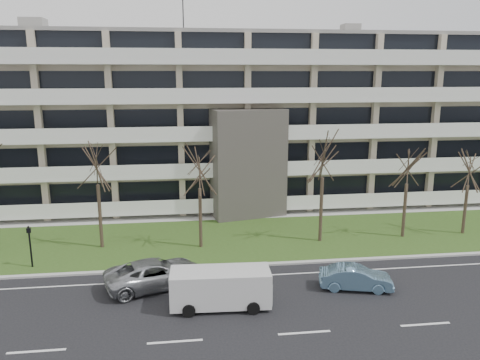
{
  "coord_description": "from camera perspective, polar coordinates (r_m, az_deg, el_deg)",
  "views": [
    {
      "loc": [
        -5.44,
        -19.16,
        11.87
      ],
      "look_at": [
        -1.78,
        10.0,
        5.11
      ],
      "focal_mm": 35.0,
      "sensor_mm": 36.0,
      "label": 1
    }
  ],
  "objects": [
    {
      "name": "ground",
      "position": [
        23.19,
        7.84,
        -17.97
      ],
      "size": [
        160.0,
        160.0,
        0.0
      ],
      "primitive_type": "plane",
      "color": "black",
      "rests_on": "ground"
    },
    {
      "name": "grass_verge",
      "position": [
        34.7,
        2.31,
        -7.01
      ],
      "size": [
        90.0,
        10.0,
        0.06
      ],
      "primitive_type": "cube",
      "color": "#2D4818",
      "rests_on": "ground"
    },
    {
      "name": "curb",
      "position": [
        30.12,
        3.89,
        -10.17
      ],
      "size": [
        90.0,
        0.35,
        0.12
      ],
      "primitive_type": "cube",
      "color": "#B2B2AD",
      "rests_on": "ground"
    },
    {
      "name": "sidewalk",
      "position": [
        39.85,
        1.01,
        -4.32
      ],
      "size": [
        90.0,
        2.0,
        0.08
      ],
      "primitive_type": "cube",
      "color": "#B2B2AD",
      "rests_on": "ground"
    },
    {
      "name": "lane_edge_line",
      "position": [
        28.79,
        4.47,
        -11.42
      ],
      "size": [
        90.0,
        0.12,
        0.01
      ],
      "primitive_type": "cube",
      "color": "white",
      "rests_on": "ground"
    },
    {
      "name": "apartment_building",
      "position": [
        45.02,
        -0.2,
        7.53
      ],
      "size": [
        60.5,
        15.1,
        18.75
      ],
      "color": "tan",
      "rests_on": "ground"
    },
    {
      "name": "silver_pickup",
      "position": [
        27.36,
        -10.22,
        -11.17
      ],
      "size": [
        6.18,
        4.22,
        1.57
      ],
      "primitive_type": "imported",
      "rotation": [
        0.0,
        0.0,
        1.88
      ],
      "color": "#A1A3A8",
      "rests_on": "ground"
    },
    {
      "name": "blue_sedan",
      "position": [
        27.52,
        13.92,
        -11.49
      ],
      "size": [
        4.24,
        2.3,
        1.32
      ],
      "primitive_type": "imported",
      "rotation": [
        0.0,
        0.0,
        1.34
      ],
      "color": "#6894B5",
      "rests_on": "ground"
    },
    {
      "name": "white_van",
      "position": [
        24.69,
        -2.24,
        -12.67
      ],
      "size": [
        5.22,
        2.31,
        1.99
      ],
      "rotation": [
        0.0,
        0.0,
        -0.04
      ],
      "color": "silver",
      "rests_on": "ground"
    },
    {
      "name": "pedestrian_signal",
      "position": [
        31.79,
        -24.24,
        -6.84
      ],
      "size": [
        0.29,
        0.25,
        2.72
      ],
      "rotation": [
        0.0,
        0.0,
        0.2
      ],
      "color": "black",
      "rests_on": "ground"
    },
    {
      "name": "tree_2",
      "position": [
        32.57,
        -17.14,
        2.43
      ],
      "size": [
        4.02,
        4.02,
        8.03
      ],
      "color": "#382B21",
      "rests_on": "ground"
    },
    {
      "name": "tree_3",
      "position": [
        31.38,
        -4.98,
        1.86
      ],
      "size": [
        3.77,
        3.77,
        7.53
      ],
      "color": "#382B21",
      "rests_on": "ground"
    },
    {
      "name": "tree_4",
      "position": [
        32.83,
        10.13,
        3.41
      ],
      "size": [
        4.21,
        4.21,
        8.41
      ],
      "color": "#382B21",
      "rests_on": "ground"
    },
    {
      "name": "tree_5",
      "position": [
        35.46,
        19.84,
        2.0
      ],
      "size": [
        3.61,
        3.61,
        7.21
      ],
      "color": "#382B21",
      "rests_on": "ground"
    },
    {
      "name": "tree_6",
      "position": [
        38.05,
        26.23,
        1.54
      ],
      "size": [
        3.36,
        3.36,
        6.72
      ],
      "color": "#382B21",
      "rests_on": "ground"
    }
  ]
}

